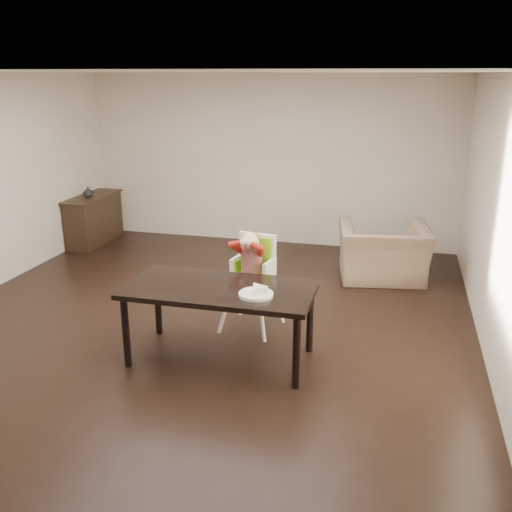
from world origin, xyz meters
The scene contains 8 objects.
ground centered at (0.00, 0.00, 0.00)m, with size 7.00×7.00×0.00m, color black.
room_walls centered at (0.00, 0.00, 1.86)m, with size 6.02×7.02×2.71m.
dining_table centered at (0.48, -0.64, 0.67)m, with size 1.80×0.90×0.75m.
high_chair centered at (0.60, 0.15, 0.77)m, with size 0.53×0.53×1.10m.
plate centered at (0.88, -0.76, 0.78)m, with size 0.40×0.40×0.09m.
armchair centered at (1.91, 2.08, 0.51)m, with size 1.16×0.76×1.02m, color #95795F.
sideboard centered at (-2.78, 2.70, 0.40)m, with size 0.44×1.26×0.79m.
vase centered at (-2.78, 2.60, 0.87)m, with size 0.16×0.17×0.16m, color #99999E.
Camera 1 is at (2.08, -5.46, 2.69)m, focal length 40.00 mm.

